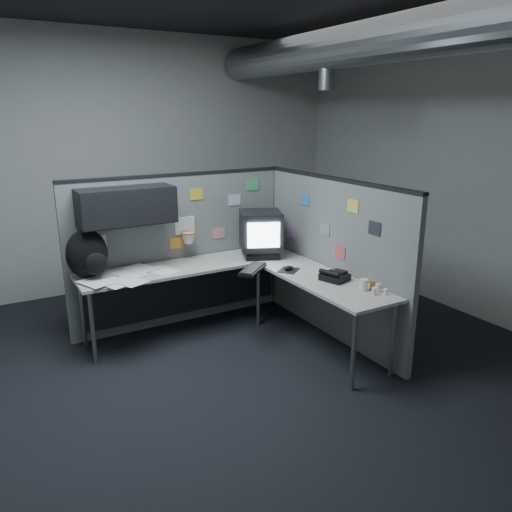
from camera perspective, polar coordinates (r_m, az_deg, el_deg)
room at (r=4.39m, az=5.41°, el=14.27°), size 5.62×5.62×3.22m
partition_back at (r=5.26m, az=-10.06°, el=2.27°), size 2.44×0.42×1.63m
partition_right at (r=5.09m, az=8.65°, el=-0.20°), size 0.07×2.23×1.63m
desk at (r=5.04m, az=-3.46°, el=-2.64°), size 2.31×2.11×0.73m
monitor at (r=5.36m, az=0.55°, el=2.62°), size 0.56×0.56×0.49m
keyboard at (r=4.90m, az=-0.40°, el=-1.52°), size 0.43×0.40×0.04m
mouse at (r=4.92m, az=3.75°, el=-1.49°), size 0.27×0.27×0.05m
phone at (r=4.68m, az=8.95°, el=-2.29°), size 0.26×0.28×0.11m
bottles at (r=4.44m, az=13.62°, el=-3.64°), size 0.14×0.19×0.09m
cup at (r=4.46m, az=12.20°, el=-3.23°), size 0.10×0.10×0.10m
papers at (r=4.86m, az=-14.25°, el=-2.26°), size 0.98×0.72×0.02m
backpack at (r=4.88m, az=-18.67°, el=0.13°), size 0.40×0.37×0.47m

